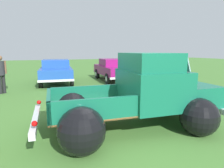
{
  "coord_description": "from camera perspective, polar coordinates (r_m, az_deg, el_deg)",
  "views": [
    {
      "loc": [
        -2.14,
        -4.36,
        1.98
      ],
      "look_at": [
        0.0,
        1.16,
        0.96
      ],
      "focal_mm": 31.16,
      "sensor_mm": 36.0,
      "label": 1
    }
  ],
  "objects": [
    {
      "name": "show_car_0",
      "position": [
        12.41,
        -16.07,
        3.86
      ],
      "size": [
        2.23,
        4.32,
        1.43
      ],
      "rotation": [
        0.0,
        0.0,
        -1.67
      ],
      "color": "black",
      "rests_on": "ground"
    },
    {
      "name": "ground_plane",
      "position": [
        5.24,
        4.71,
        -12.42
      ],
      "size": [
        80.0,
        80.0,
        0.0
      ],
      "primitive_type": "plane",
      "color": "#477A33"
    },
    {
      "name": "lane_cone_1",
      "position": [
        6.48,
        -15.93,
        -5.51
      ],
      "size": [
        0.36,
        0.36,
        0.63
      ],
      "color": "black",
      "rests_on": "ground"
    },
    {
      "name": "spectator_0",
      "position": [
        9.14,
        7.07,
        3.57
      ],
      "size": [
        0.47,
        0.49,
        1.75
      ],
      "rotation": [
        0.0,
        0.0,
        3.75
      ],
      "color": "black",
      "rests_on": "ground"
    },
    {
      "name": "show_car_1",
      "position": [
        12.97,
        0.5,
        4.48
      ],
      "size": [
        2.06,
        4.28,
        1.43
      ],
      "rotation": [
        0.0,
        0.0,
        -1.63
      ],
      "color": "black",
      "rests_on": "ground"
    },
    {
      "name": "vintage_pickup_truck",
      "position": [
        5.16,
        8.83,
        -4.01
      ],
      "size": [
        4.73,
        3.0,
        1.96
      ],
      "rotation": [
        0.0,
        0.0,
        -0.06
      ],
      "color": "black",
      "rests_on": "ground"
    },
    {
      "name": "spectator_2",
      "position": [
        10.27,
        -29.85,
        3.09
      ],
      "size": [
        0.5,
        0.47,
        1.76
      ],
      "rotation": [
        0.0,
        0.0,
        5.27
      ],
      "color": "black",
      "rests_on": "ground"
    },
    {
      "name": "spectator_1",
      "position": [
        8.09,
        6.96,
        2.34
      ],
      "size": [
        0.52,
        0.44,
        1.65
      ],
      "rotation": [
        0.0,
        0.0,
        1.96
      ],
      "color": "navy",
      "rests_on": "ground"
    }
  ]
}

